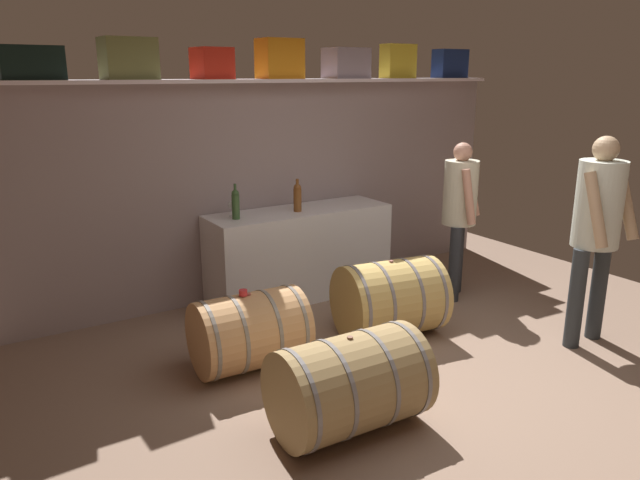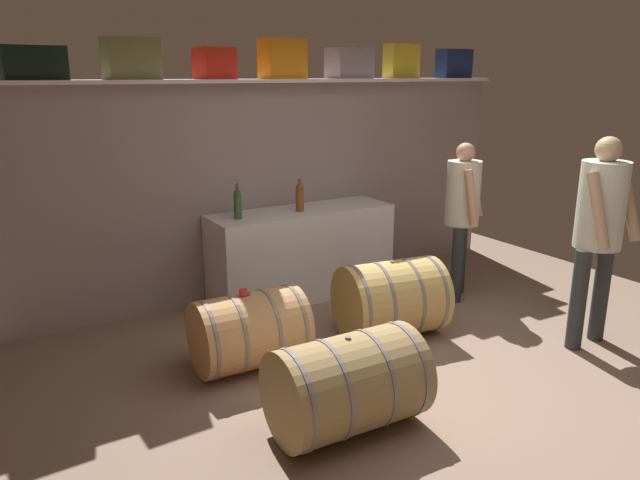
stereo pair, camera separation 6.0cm
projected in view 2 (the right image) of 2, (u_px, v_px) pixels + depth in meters
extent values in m
cube|color=#856A58|center=(392.00, 356.00, 4.67)|extent=(6.50, 8.15, 0.02)
cube|color=gray|center=(279.00, 189.00, 5.92)|extent=(5.30, 0.10, 2.04)
cube|color=silver|center=(285.00, 81.00, 5.52)|extent=(4.88, 0.40, 0.03)
cube|color=black|center=(33.00, 63.00, 4.42)|extent=(0.45, 0.32, 0.25)
cube|color=olive|center=(131.00, 59.00, 4.77)|extent=(0.42, 0.30, 0.32)
cube|color=red|center=(214.00, 63.00, 5.13)|extent=(0.31, 0.32, 0.26)
cube|color=orange|center=(282.00, 59.00, 5.45)|extent=(0.38, 0.28, 0.35)
cube|color=gray|center=(349.00, 63.00, 5.83)|extent=(0.40, 0.30, 0.29)
cube|color=gold|center=(401.00, 61.00, 6.15)|extent=(0.35, 0.19, 0.34)
cube|color=navy|center=(454.00, 64.00, 6.53)|extent=(0.37, 0.22, 0.30)
cube|color=white|center=(302.00, 253.00, 5.82)|extent=(1.80, 0.57, 0.87)
cylinder|color=brown|center=(300.00, 200.00, 5.62)|extent=(0.08, 0.08, 0.21)
sphere|color=brown|center=(300.00, 188.00, 5.59)|extent=(0.07, 0.07, 0.07)
cylinder|color=brown|center=(300.00, 183.00, 5.57)|extent=(0.03, 0.03, 0.07)
cylinder|color=#35552C|center=(238.00, 207.00, 5.33)|extent=(0.07, 0.07, 0.22)
sphere|color=#35552C|center=(237.00, 193.00, 5.29)|extent=(0.07, 0.07, 0.07)
cylinder|color=#35552C|center=(237.00, 188.00, 5.28)|extent=(0.02, 0.02, 0.08)
cylinder|color=white|center=(235.00, 216.00, 5.46)|extent=(0.07, 0.07, 0.00)
cylinder|color=white|center=(235.00, 212.00, 5.45)|extent=(0.01, 0.01, 0.07)
sphere|color=white|center=(234.00, 205.00, 5.43)|extent=(0.08, 0.08, 0.08)
sphere|color=maroon|center=(234.00, 206.00, 5.43)|extent=(0.05, 0.05, 0.05)
cylinder|color=tan|center=(250.00, 331.00, 4.41)|extent=(0.82, 0.60, 0.57)
cylinder|color=gray|center=(206.00, 340.00, 4.25)|extent=(0.05, 0.58, 0.58)
cylinder|color=gray|center=(233.00, 334.00, 4.35)|extent=(0.05, 0.58, 0.58)
cylinder|color=gray|center=(266.00, 327.00, 4.47)|extent=(0.05, 0.58, 0.58)
cylinder|color=gray|center=(290.00, 322.00, 4.56)|extent=(0.05, 0.58, 0.58)
cylinder|color=brown|center=(248.00, 294.00, 4.33)|extent=(0.04, 0.04, 0.01)
cylinder|color=tan|center=(391.00, 299.00, 4.95)|extent=(0.91, 0.75, 0.63)
cylinder|color=slate|center=(353.00, 305.00, 4.82)|extent=(0.13, 0.64, 0.64)
cylinder|color=slate|center=(377.00, 301.00, 4.90)|extent=(0.13, 0.64, 0.64)
cylinder|color=slate|center=(405.00, 296.00, 5.00)|extent=(0.13, 0.64, 0.64)
cylinder|color=slate|center=(427.00, 293.00, 5.07)|extent=(0.13, 0.64, 0.64)
cylinder|color=#92594E|center=(392.00, 262.00, 4.86)|extent=(0.04, 0.04, 0.01)
cylinder|color=#94784A|center=(347.00, 384.00, 3.62)|extent=(0.93, 0.63, 0.60)
cylinder|color=slate|center=(291.00, 400.00, 3.44)|extent=(0.05, 0.61, 0.61)
cylinder|color=slate|center=(327.00, 390.00, 3.55)|extent=(0.05, 0.61, 0.61)
cylinder|color=slate|center=(367.00, 378.00, 3.69)|extent=(0.05, 0.61, 0.61)
cylinder|color=slate|center=(398.00, 369.00, 3.80)|extent=(0.05, 0.61, 0.61)
cylinder|color=brown|center=(348.00, 338.00, 3.54)|extent=(0.04, 0.04, 0.01)
cylinder|color=red|center=(243.00, 292.00, 4.30)|extent=(0.06, 0.06, 0.04)
cylinder|color=#2E3438|center=(578.00, 300.00, 4.69)|extent=(0.12, 0.12, 0.81)
cylinder|color=#2E3438|center=(601.00, 293.00, 4.84)|extent=(0.12, 0.12, 0.81)
cylinder|color=beige|center=(602.00, 205.00, 4.57)|extent=(0.35, 0.35, 0.67)
sphere|color=tan|center=(609.00, 149.00, 4.45)|extent=(0.19, 0.19, 0.19)
cylinder|color=tan|center=(598.00, 211.00, 4.38)|extent=(0.09, 0.25, 0.57)
cylinder|color=tan|center=(629.00, 204.00, 4.59)|extent=(0.09, 0.27, 0.56)
cylinder|color=#2A2E33|center=(457.00, 265.00, 5.67)|extent=(0.11, 0.11, 0.73)
cylinder|color=#2A2E33|center=(460.00, 257.00, 5.92)|extent=(0.11, 0.11, 0.73)
cylinder|color=beige|center=(463.00, 193.00, 5.62)|extent=(0.32, 0.32, 0.61)
sphere|color=tan|center=(466.00, 152.00, 5.51)|extent=(0.18, 0.18, 0.18)
cylinder|color=tan|center=(471.00, 197.00, 5.42)|extent=(0.16, 0.17, 0.52)
cylinder|color=tan|center=(475.00, 190.00, 5.75)|extent=(0.18, 0.19, 0.52)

